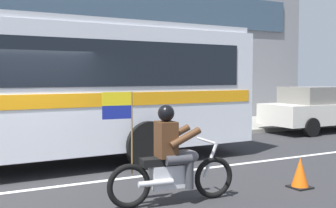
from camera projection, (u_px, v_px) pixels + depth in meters
ground_plane at (32, 182)px, 7.91m from camera, size 60.00×60.00×0.00m
sidewalk_curb at (1, 141)px, 12.39m from camera, size 28.00×3.80×0.15m
lane_center_stripe at (38, 189)px, 7.38m from camera, size 26.60×0.14×0.01m
motorcycle_with_rider at (172, 162)px, 6.51m from camera, size 2.19×0.66×1.78m
parked_sedan_curbside at (320, 108)px, 15.12m from camera, size 4.46×1.88×1.64m
fire_hydrant at (8, 131)px, 11.25m from camera, size 0.22×0.30×0.75m
traffic_cone at (300, 174)px, 7.45m from camera, size 0.36×0.36×0.55m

